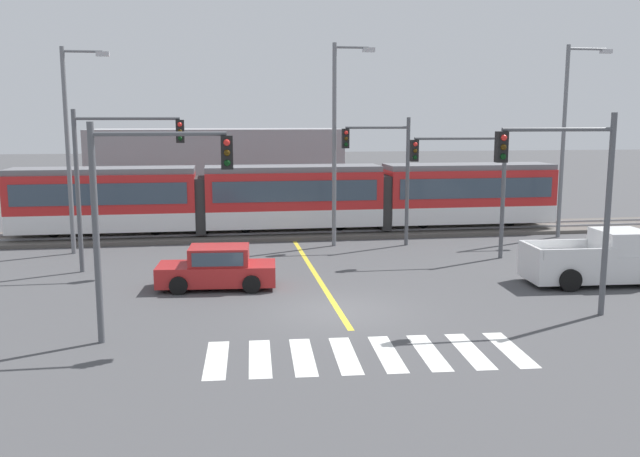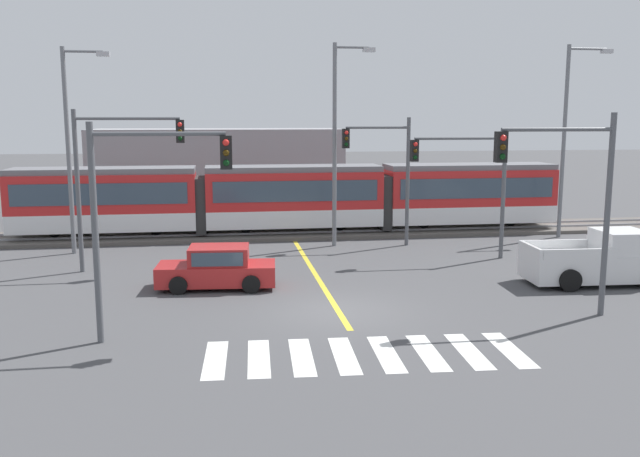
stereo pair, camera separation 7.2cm
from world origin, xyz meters
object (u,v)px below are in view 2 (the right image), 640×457
(traffic_light_mid_right, at_px, (471,173))
(street_lamp_centre, at_px, (338,134))
(traffic_light_near_right, at_px, (571,185))
(street_lamp_west, at_px, (72,139))
(sedan_crossing, at_px, (217,269))
(traffic_light_near_left, at_px, (142,196))
(street_lamp_east, at_px, (568,131))
(light_rail_tram, at_px, (294,196))
(pickup_truck, at_px, (602,261))
(traffic_light_mid_left, at_px, (114,164))
(traffic_light_far_right, at_px, (386,163))

(traffic_light_mid_right, height_order, street_lamp_centre, street_lamp_centre)
(traffic_light_near_right, xyz_separation_m, street_lamp_west, (-16.80, 12.51, 1.04))
(sedan_crossing, relative_size, traffic_light_near_left, 0.72)
(street_lamp_centre, bearing_deg, traffic_light_near_right, -68.81)
(street_lamp_centre, height_order, street_lamp_east, street_lamp_east)
(street_lamp_west, bearing_deg, traffic_light_mid_right, -12.78)
(street_lamp_centre, bearing_deg, street_lamp_west, -179.68)
(traffic_light_near_right, relative_size, street_lamp_east, 0.65)
(traffic_light_near_right, height_order, street_lamp_west, street_lamp_west)
(sedan_crossing, xyz_separation_m, traffic_light_near_right, (10.57, -5.22, 3.38))
(light_rail_tram, xyz_separation_m, pickup_truck, (10.09, -12.22, -1.20))
(traffic_light_near_right, distance_m, street_lamp_west, 20.97)
(light_rail_tram, height_order, traffic_light_mid_left, traffic_light_mid_left)
(pickup_truck, bearing_deg, street_lamp_east, 69.77)
(traffic_light_near_right, xyz_separation_m, street_lamp_east, (6.97, 13.22, 1.35))
(traffic_light_near_left, distance_m, traffic_light_mid_left, 9.23)
(traffic_light_mid_right, height_order, street_lamp_east, street_lamp_east)
(sedan_crossing, xyz_separation_m, pickup_truck, (14.05, -1.46, 0.14))
(sedan_crossing, xyz_separation_m, street_lamp_west, (-6.23, 7.29, 4.42))
(traffic_light_mid_right, xyz_separation_m, traffic_light_mid_left, (-14.66, -0.07, 0.52))
(light_rail_tram, relative_size, traffic_light_near_left, 4.69)
(traffic_light_near_right, xyz_separation_m, traffic_light_mid_left, (-14.49, 8.59, 0.20))
(traffic_light_mid_right, relative_size, street_lamp_east, 0.58)
(light_rail_tram, height_order, street_lamp_centre, street_lamp_centre)
(light_rail_tram, bearing_deg, street_lamp_west, -161.23)
(traffic_light_near_right, distance_m, street_lamp_centre, 13.54)
(street_lamp_centre, bearing_deg, sedan_crossing, -127.71)
(pickup_truck, relative_size, street_lamp_east, 0.57)
(pickup_truck, height_order, traffic_light_mid_left, traffic_light_mid_left)
(traffic_light_near_left, bearing_deg, street_lamp_west, 108.63)
(pickup_truck, distance_m, street_lamp_east, 11.08)
(traffic_light_near_right, xyz_separation_m, street_lamp_centre, (-4.88, 12.58, 1.21))
(street_lamp_west, xyz_separation_m, street_lamp_east, (23.77, 0.71, 0.30))
(traffic_light_mid_right, bearing_deg, street_lamp_centre, 142.17)
(traffic_light_near_right, bearing_deg, traffic_light_far_right, 102.13)
(pickup_truck, distance_m, traffic_light_mid_left, 18.92)
(traffic_light_far_right, height_order, street_lamp_centre, street_lamp_centre)
(street_lamp_west, height_order, street_lamp_east, street_lamp_east)
(pickup_truck, bearing_deg, traffic_light_far_right, 125.81)
(pickup_truck, distance_m, traffic_light_far_right, 10.90)
(traffic_light_near_left, xyz_separation_m, street_lamp_east, (19.42, 13.63, 1.43))
(traffic_light_mid_left, xyz_separation_m, street_lamp_east, (21.46, 4.63, 1.15))
(traffic_light_mid_right, bearing_deg, street_lamp_east, 33.86)
(light_rail_tram, xyz_separation_m, street_lamp_centre, (1.73, -3.39, 3.24))
(traffic_light_near_left, height_order, street_lamp_west, street_lamp_west)
(light_rail_tram, height_order, traffic_light_far_right, traffic_light_far_right)
(light_rail_tram, relative_size, traffic_light_near_right, 4.50)
(traffic_light_mid_left, relative_size, street_lamp_centre, 0.68)
(light_rail_tram, xyz_separation_m, traffic_light_near_right, (6.61, -15.97, 2.03))
(traffic_light_mid_left, distance_m, street_lamp_west, 4.63)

